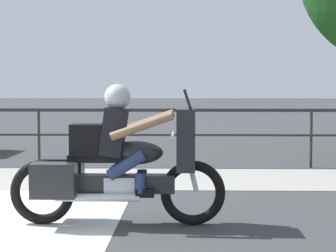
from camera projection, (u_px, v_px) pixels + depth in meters
The scene contains 3 objects.
sidewalk_band at pixel (19, 178), 10.83m from camera, with size 44.00×2.40×0.01m, color #99968E.
fence_railing at pixel (39, 121), 12.28m from camera, with size 36.00×0.05×1.10m.
motorcycle at pixel (117, 162), 7.26m from camera, with size 2.40×0.76×1.57m.
Camera 1 is at (2.74, -7.29, 1.58)m, focal length 70.00 mm.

